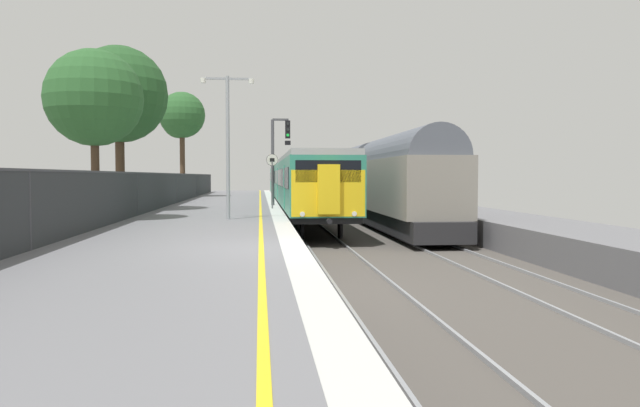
% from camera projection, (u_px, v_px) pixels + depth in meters
% --- Properties ---
extents(ground, '(17.40, 110.00, 1.21)m').
position_uv_depth(ground, '(389.00, 272.00, 14.17)').
color(ground, slate).
extents(commuter_train_at_platform, '(2.83, 41.48, 3.81)m').
position_uv_depth(commuter_train_at_platform, '(295.00, 181.00, 42.16)').
color(commuter_train_at_platform, '#2D846B').
rests_on(commuter_train_at_platform, ground).
extents(freight_train_adjacent_track, '(2.60, 51.86, 4.52)m').
position_uv_depth(freight_train_adjacent_track, '(343.00, 178.00, 46.78)').
color(freight_train_adjacent_track, '#232326').
rests_on(freight_train_adjacent_track, ground).
extents(signal_gantry, '(1.10, 0.24, 4.87)m').
position_uv_depth(signal_gantry, '(278.00, 151.00, 33.86)').
color(signal_gantry, '#47474C').
rests_on(signal_gantry, ground).
extents(speed_limit_sign, '(0.59, 0.08, 2.76)m').
position_uv_depth(speed_limit_sign, '(272.00, 174.00, 30.39)').
color(speed_limit_sign, '#59595B').
rests_on(speed_limit_sign, ground).
extents(platform_lamp_mid, '(2.00, 0.20, 5.42)m').
position_uv_depth(platform_lamp_mid, '(228.00, 135.00, 22.78)').
color(platform_lamp_mid, '#93999E').
rests_on(platform_lamp_mid, ground).
extents(platform_back_fence, '(0.07, 99.00, 1.81)m').
position_uv_depth(platform_back_fence, '(29.00, 208.00, 13.29)').
color(platform_back_fence, '#282B2D').
rests_on(platform_back_fence, ground).
extents(background_tree_left, '(4.55, 4.55, 7.77)m').
position_uv_depth(background_tree_left, '(118.00, 98.00, 28.51)').
color(background_tree_left, '#473323').
rests_on(background_tree_left, ground).
extents(background_tree_centre, '(3.56, 3.56, 6.31)m').
position_uv_depth(background_tree_centre, '(96.00, 101.00, 22.27)').
color(background_tree_centre, '#473323').
rests_on(background_tree_centre, ground).
extents(background_tree_right, '(3.62, 3.62, 8.25)m').
position_uv_depth(background_tree_right, '(181.00, 117.00, 47.38)').
color(background_tree_right, '#473323').
rests_on(background_tree_right, ground).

